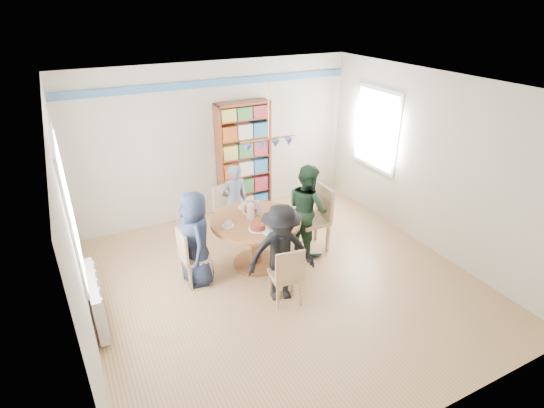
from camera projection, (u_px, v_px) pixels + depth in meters
ground at (285, 282)px, 5.98m from camera, size 5.00×5.00×0.00m
room_shell at (240, 156)px, 5.84m from camera, size 5.00×5.00×5.00m
radiator at (96, 299)px, 5.09m from camera, size 0.12×1.00×0.60m
dining_table at (256, 231)px, 6.15m from camera, size 1.30×1.30×0.75m
chair_left at (190, 255)px, 5.76m from camera, size 0.40×0.40×0.85m
chair_right at (317, 215)px, 6.58m from camera, size 0.47×0.47×1.03m
chair_far at (227, 208)px, 6.98m from camera, size 0.46×0.46×0.88m
chair_near at (287, 274)px, 5.35m from camera, size 0.43×0.43×0.85m
person_left at (196, 239)px, 5.71m from camera, size 0.49×0.70×1.36m
person_right at (307, 209)px, 6.44m from camera, size 0.60×0.74×1.43m
person_far at (234, 201)px, 6.87m from camera, size 0.46×0.31×1.27m
person_near at (281, 254)px, 5.39m from camera, size 0.98×0.71×1.36m
bookshelf at (244, 160)px, 7.58m from camera, size 0.96×0.29×2.02m
tableware at (254, 216)px, 6.05m from camera, size 1.03×1.03×0.27m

